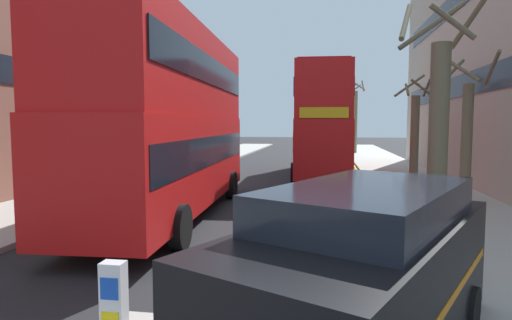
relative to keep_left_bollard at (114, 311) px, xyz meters
The scene contains 12 objects.
sidewalk_right 14.12m from the keep_left_bollard, 62.57° to the left, with size 4.00×80.00×0.14m, color #ADA89E.
sidewalk_left 14.12m from the keep_left_bollard, 117.43° to the left, with size 4.00×80.00×0.14m, color #ADA89E.
kerb_line_outer 11.42m from the keep_left_bollard, 67.31° to the left, with size 0.10×56.00×0.01m, color yellow.
kerb_line_inner 11.36m from the keep_left_bollard, 68.06° to the left, with size 0.10×56.00×0.01m, color yellow.
keep_left_bollard is the anchor object (origin of this frame).
double_decker_bus_away 8.44m from the keep_left_bollard, 105.29° to the left, with size 3.13×10.90×5.64m.
double_decker_bus_oncoming 18.98m from the keep_left_bollard, 83.47° to the left, with size 3.14×10.90×5.64m.
taxi_minivan 2.93m from the keep_left_bollard, ahead, with size 3.79×5.14×2.12m.
street_tree_near 7.92m from the keep_left_bollard, 49.23° to the left, with size 1.84×1.64×5.64m.
street_tree_mid 36.87m from the keep_left_bollard, 81.87° to the left, with size 1.61×1.59×6.70m.
street_tree_far 18.69m from the keep_left_bollard, 68.76° to the left, with size 1.60×1.66×5.16m.
street_tree_distant 13.05m from the keep_left_bollard, 56.50° to the left, with size 1.74×1.93×5.02m.
Camera 1 is at (2.46, -1.16, 2.84)m, focal length 30.30 mm.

